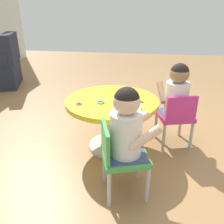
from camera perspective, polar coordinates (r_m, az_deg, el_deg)
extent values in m
plane|color=#9E7247|center=(2.26, 0.00, -8.42)|extent=(10.00, 10.00, 0.00)
cylinder|color=silver|center=(2.25, 0.00, -8.10)|extent=(0.44, 0.44, 0.03)
cylinder|color=silver|center=(2.15, 0.00, -3.43)|extent=(0.12, 0.12, 0.44)
cylinder|color=yellow|center=(2.05, 0.00, 2.58)|extent=(0.82, 0.82, 0.04)
cylinder|color=#B7B7BC|center=(1.64, 8.74, -17.30)|extent=(0.03, 0.03, 0.28)
cylinder|color=#B7B7BC|center=(1.84, 6.36, -12.03)|extent=(0.03, 0.03, 0.28)
cylinder|color=#B7B7BC|center=(1.60, -0.70, -18.44)|extent=(0.03, 0.03, 0.28)
cylinder|color=#B7B7BC|center=(1.79, -1.91, -12.85)|extent=(0.03, 0.03, 0.28)
cube|color=green|center=(1.61, 3.26, -10.70)|extent=(0.38, 0.38, 0.04)
cube|color=green|center=(1.53, -1.64, -7.21)|extent=(0.26, 0.10, 0.22)
cube|color=#3F4772|center=(1.61, 3.26, -10.64)|extent=(0.33, 0.35, 0.04)
cylinder|color=white|center=(1.52, 3.41, -5.39)|extent=(0.21, 0.21, 0.30)
sphere|color=beige|center=(1.42, 3.63, 2.55)|extent=(0.17, 0.17, 0.17)
sphere|color=black|center=(1.42, 3.64, 3.03)|extent=(0.16, 0.16, 0.16)
cylinder|color=beige|center=(1.44, 8.25, -6.35)|extent=(0.12, 0.22, 0.17)
cylinder|color=beige|center=(1.63, 6.08, -2.47)|extent=(0.12, 0.22, 0.17)
cylinder|color=#B7B7BC|center=(2.48, 16.46, -2.71)|extent=(0.03, 0.03, 0.28)
cylinder|color=#B7B7BC|center=(2.39, 10.68, -3.09)|extent=(0.03, 0.03, 0.28)
cylinder|color=#B7B7BC|center=(2.27, 18.86, -5.65)|extent=(0.03, 0.03, 0.28)
cylinder|color=#B7B7BC|center=(2.17, 12.60, -6.21)|extent=(0.03, 0.03, 0.28)
cube|color=#CC338C|center=(2.25, 15.08, -0.82)|extent=(0.37, 0.37, 0.04)
cube|color=#CC338C|center=(2.09, 16.73, 0.80)|extent=(0.09, 0.27, 0.22)
cube|color=#3F4772|center=(2.25, 15.08, -0.77)|extent=(0.34, 0.32, 0.04)
cylinder|color=white|center=(2.19, 15.56, 3.26)|extent=(0.21, 0.21, 0.30)
sphere|color=#997051|center=(2.12, 16.24, 8.97)|extent=(0.17, 0.17, 0.17)
sphere|color=black|center=(2.12, 16.28, 9.31)|extent=(0.16, 0.16, 0.16)
cylinder|color=#997051|center=(2.31, 17.30, 4.78)|extent=(0.22, 0.11, 0.17)
cylinder|color=#997051|center=(2.23, 12.09, 4.68)|extent=(0.22, 0.11, 0.17)
cube|color=#232838|center=(4.23, -23.78, 14.22)|extent=(0.71, 0.40, 0.45)
cylinder|color=#3F72CC|center=(2.05, 3.36, 3.85)|extent=(0.11, 0.15, 0.05)
cylinder|color=yellow|center=(2.10, 1.32, 4.42)|extent=(0.04, 0.05, 0.02)
cylinder|color=yellow|center=(2.00, 5.50, 3.25)|extent=(0.04, 0.05, 0.02)
cube|color=silver|center=(1.97, 5.60, 2.31)|extent=(0.10, 0.08, 0.01)
cube|color=silver|center=(1.97, 5.60, 2.31)|extent=(0.06, 0.10, 0.01)
torus|color=#3F72CC|center=(2.02, 6.67, 2.80)|extent=(0.05, 0.05, 0.01)
torus|color=#3F72CC|center=(2.00, 7.29, 2.47)|extent=(0.05, 0.05, 0.01)
cylinder|color=pink|center=(1.86, 5.04, 1.03)|extent=(0.15, 0.15, 0.02)
torus|color=#3F99D8|center=(1.96, -2.78, 2.36)|extent=(0.07, 0.07, 0.01)
torus|color=#3F99D8|center=(1.95, 3.89, 2.21)|extent=(0.06, 0.06, 0.01)
torus|color=#D83FA5|center=(1.95, -8.13, 2.00)|extent=(0.05, 0.05, 0.01)
torus|color=#D83FA5|center=(2.12, 3.37, 4.00)|extent=(0.07, 0.07, 0.01)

